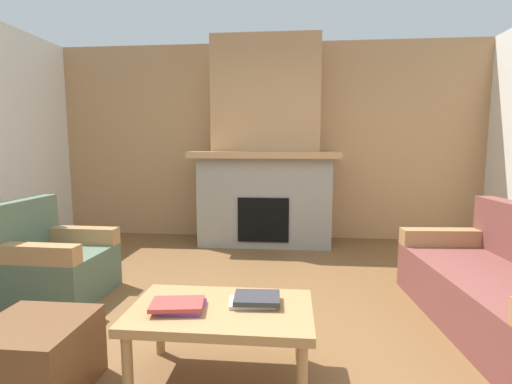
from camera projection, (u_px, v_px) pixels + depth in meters
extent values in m
plane|color=brown|center=(239.00, 338.00, 2.61)|extent=(9.00, 9.00, 0.00)
cube|color=tan|center=(267.00, 142.00, 5.41)|extent=(6.00, 0.12, 2.70)
cube|color=gray|center=(265.00, 200.00, 5.10)|extent=(1.70, 0.70, 1.15)
cube|color=black|center=(263.00, 220.00, 4.80)|extent=(0.64, 0.08, 0.56)
cube|color=tan|center=(265.00, 154.00, 4.97)|extent=(1.90, 0.82, 0.08)
cube|color=tan|center=(266.00, 95.00, 5.02)|extent=(1.40, 0.50, 1.47)
cube|color=brown|center=(500.00, 303.00, 2.71)|extent=(0.96, 1.85, 0.40)
cube|color=#A87A4C|center=(448.00, 237.00, 3.49)|extent=(0.85, 0.21, 0.15)
cube|color=#4C604C|center=(59.00, 274.00, 3.30)|extent=(0.78, 0.78, 0.40)
cube|color=#4C604C|center=(23.00, 226.00, 3.29)|extent=(0.16, 0.76, 0.45)
cube|color=#A87A4C|center=(32.00, 254.00, 2.97)|extent=(0.76, 0.16, 0.15)
cube|color=#A87A4C|center=(78.00, 235.00, 3.58)|extent=(0.76, 0.16, 0.15)
cube|color=#A87A4C|center=(221.00, 312.00, 2.10)|extent=(1.00, 0.60, 0.05)
cylinder|color=#A87A4C|center=(128.00, 369.00, 1.93)|extent=(0.06, 0.06, 0.38)
cylinder|color=#A87A4C|center=(302.00, 379.00, 1.85)|extent=(0.06, 0.06, 0.38)
cylinder|color=#A87A4C|center=(160.00, 325.00, 2.41)|extent=(0.06, 0.06, 0.38)
cylinder|color=#A87A4C|center=(300.00, 331.00, 2.33)|extent=(0.06, 0.06, 0.38)
cube|color=brown|center=(35.00, 359.00, 2.01)|extent=(0.52, 0.52, 0.40)
cube|color=#7A3D84|center=(181.00, 307.00, 2.08)|extent=(0.25, 0.21, 0.03)
cube|color=#B23833|center=(177.00, 304.00, 2.05)|extent=(0.30, 0.22, 0.02)
cube|color=beige|center=(252.00, 302.00, 2.14)|extent=(0.27, 0.19, 0.02)
cube|color=#2D2D33|center=(257.00, 298.00, 2.14)|extent=(0.26, 0.21, 0.03)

